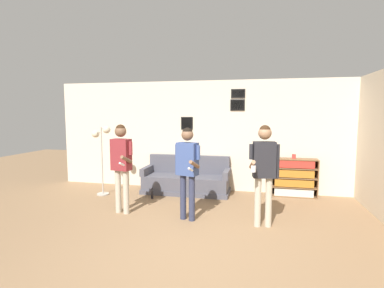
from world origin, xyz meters
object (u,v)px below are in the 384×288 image
couch (186,181)px  person_player_foreground_left (121,159)px  bookshelf (294,178)px  floor_lamp (102,145)px  person_player_foreground_center (187,164)px  bottle_on_floor (152,194)px  person_watcher_holding_cup (264,165)px  drinking_cup (294,156)px

couch → person_player_foreground_left: bearing=-116.0°
bookshelf → floor_lamp: floor_lamp is taller
person_player_foreground_center → bottle_on_floor: person_player_foreground_center is taller
couch → person_player_foreground_center: bearing=-75.9°
person_watcher_holding_cup → bottle_on_floor: 2.83m
person_player_foreground_center → couch: bearing=104.1°
bookshelf → bottle_on_floor: bearing=-163.9°
bottle_on_floor → drinking_cup: bearing=16.2°
bookshelf → person_player_foreground_left: person_player_foreground_left is taller
person_player_foreground_center → person_watcher_holding_cup: (1.32, -0.04, 0.04)m
person_player_foreground_center → person_watcher_holding_cup: person_watcher_holding_cup is taller
bookshelf → drinking_cup: bearing=-177.0°
person_player_foreground_center → drinking_cup: bearing=45.0°
drinking_cup → bottle_on_floor: bearing=-163.8°
bottle_on_floor → floor_lamp: bearing=177.2°
person_player_foreground_left → drinking_cup: 3.85m
bookshelf → person_player_foreground_center: person_player_foreground_center is taller
person_player_foreground_center → bookshelf: bearing=44.9°
bookshelf → floor_lamp: 4.49m
couch → person_player_foreground_center: size_ratio=1.25×
person_watcher_holding_cup → drinking_cup: person_watcher_holding_cup is taller
bottle_on_floor → drinking_cup: 3.33m
couch → bottle_on_floor: 0.96m
floor_lamp → person_player_foreground_left: bearing=-47.1°
person_player_foreground_center → person_player_foreground_left: bearing=176.3°
floor_lamp → person_watcher_holding_cup: person_watcher_holding_cup is taller
person_player_foreground_center → drinking_cup: size_ratio=15.98×
person_player_foreground_left → person_player_foreground_center: 1.31m
person_player_foreground_center → drinking_cup: person_player_foreground_center is taller
floor_lamp → person_player_foreground_left: person_player_foreground_left is taller
couch → floor_lamp: size_ratio=1.28×
floor_lamp → bottle_on_floor: size_ratio=6.62×
drinking_cup → person_player_foreground_center: bearing=-135.0°
drinking_cup → couch: bearing=-175.4°
person_player_foreground_left → bottle_on_floor: person_player_foreground_left is taller
person_player_foreground_left → floor_lamp: bearing=132.9°
floor_lamp → drinking_cup: 4.43m
floor_lamp → drinking_cup: size_ratio=15.56×
couch → person_player_foreground_center: 2.02m
floor_lamp → person_player_foreground_center: 2.61m
bookshelf → person_player_foreground_left: 3.90m
person_player_foreground_left → bottle_on_floor: bearing=77.9°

